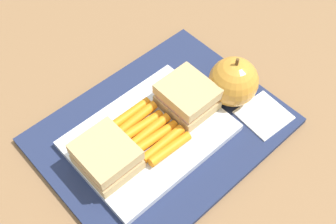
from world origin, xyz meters
TOP-DOWN VIEW (x-y plane):
  - ground_plane at (0.00, 0.00)m, footprint 2.40×2.40m
  - lunchbag_mat at (0.00, 0.00)m, footprint 0.36×0.28m
  - food_tray at (-0.03, 0.00)m, footprint 0.23×0.17m
  - sandwich_half_left at (-0.10, 0.00)m, footprint 0.07×0.08m
  - sandwich_half_right at (0.05, 0.00)m, footprint 0.07×0.08m
  - carrot_sticks_bundle at (-0.03, 0.00)m, footprint 0.08×0.10m
  - apple at (0.12, -0.03)m, footprint 0.08×0.08m
  - paper_napkin at (0.14, -0.09)m, footprint 0.07×0.07m

SIDE VIEW (x-z plane):
  - ground_plane at x=0.00m, z-range 0.00..0.00m
  - lunchbag_mat at x=0.00m, z-range 0.00..0.01m
  - paper_napkin at x=0.14m, z-range 0.01..0.01m
  - food_tray at x=-0.03m, z-range 0.01..0.02m
  - carrot_sticks_bundle at x=-0.03m, z-range 0.02..0.04m
  - sandwich_half_left at x=-0.10m, z-range 0.02..0.07m
  - sandwich_half_right at x=0.05m, z-range 0.02..0.07m
  - apple at x=0.12m, z-range 0.00..0.09m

